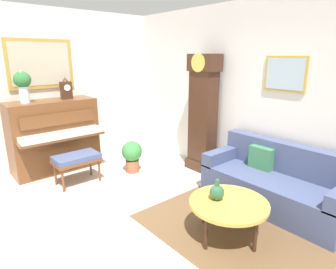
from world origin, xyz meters
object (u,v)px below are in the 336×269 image
at_px(couch, 275,183).
at_px(mantel_clock, 66,89).
at_px(piano, 54,136).
at_px(grandfather_clock, 203,117).
at_px(green_jug, 217,192).
at_px(potted_plant, 132,154).
at_px(piano_bench, 76,159).
at_px(flower_vase, 23,83).
at_px(coffee_table, 229,204).

height_order(couch, mantel_clock, mantel_clock).
relative_size(piano, grandfather_clock, 0.71).
xyz_separation_m(piano, mantel_clock, (0.00, 0.28, 0.79)).
bearing_deg(green_jug, potted_plant, 172.53).
distance_m(piano_bench, grandfather_clock, 2.21).
height_order(flower_vase, potted_plant, flower_vase).
xyz_separation_m(grandfather_clock, green_jug, (1.44, -1.30, -0.45)).
bearing_deg(grandfather_clock, piano, -130.21).
relative_size(mantel_clock, flower_vase, 0.66).
bearing_deg(piano_bench, coffee_table, 16.13).
bearing_deg(piano, flower_vase, -89.65).
distance_m(flower_vase, potted_plant, 2.09).
distance_m(grandfather_clock, green_jug, 1.99).
bearing_deg(couch, flower_vase, -145.43).
distance_m(piano, piano_bench, 0.83).
xyz_separation_m(flower_vase, potted_plant, (0.97, 1.37, -1.25)).
bearing_deg(flower_vase, couch, 34.57).
bearing_deg(green_jug, flower_vase, -160.78).
distance_m(piano, coffee_table, 3.34).
bearing_deg(mantel_clock, coffee_table, 8.14).
relative_size(couch, flower_vase, 3.28).
height_order(grandfather_clock, potted_plant, grandfather_clock).
bearing_deg(potted_plant, piano_bench, -100.81).
bearing_deg(grandfather_clock, flower_vase, -125.11).
xyz_separation_m(grandfather_clock, coffee_table, (1.56, -1.24, -0.56)).
height_order(grandfather_clock, mantel_clock, grandfather_clock).
height_order(flower_vase, green_jug, flower_vase).
distance_m(coffee_table, green_jug, 0.18).
height_order(piano, piano_bench, piano).
bearing_deg(couch, piano_bench, -143.72).
bearing_deg(couch, coffee_table, -88.17).
distance_m(coffee_table, mantel_clock, 3.43).
distance_m(piano_bench, flower_vase, 1.48).
distance_m(grandfather_clock, flower_vase, 2.98).
distance_m(grandfather_clock, coffee_table, 2.07).
xyz_separation_m(piano_bench, green_jug, (2.32, 0.65, 0.11)).
distance_m(couch, mantel_clock, 3.72).
relative_size(flower_vase, green_jug, 2.42).
xyz_separation_m(piano_bench, flower_vase, (-0.80, -0.44, 1.16)).
height_order(coffee_table, mantel_clock, mantel_clock).
bearing_deg(coffee_table, potted_plant, 174.44).
bearing_deg(mantel_clock, flower_vase, -90.04).
height_order(couch, flower_vase, flower_vase).
bearing_deg(piano, couch, 29.43).
bearing_deg(mantel_clock, piano_bench, -17.05).
bearing_deg(piano_bench, mantel_clock, 162.95).
distance_m(couch, potted_plant, 2.39).
bearing_deg(grandfather_clock, mantel_clock, -134.54).
distance_m(piano, grandfather_clock, 2.63).
height_order(mantel_clock, flower_vase, flower_vase).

